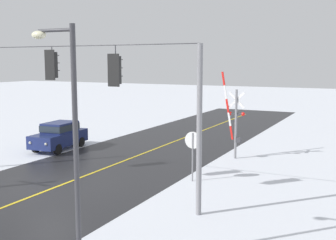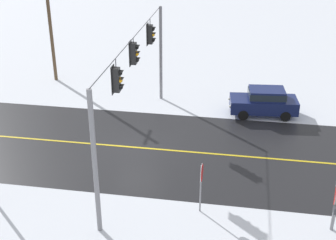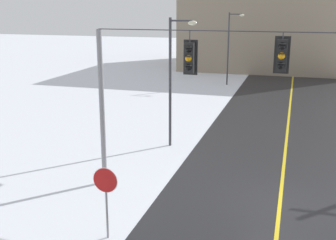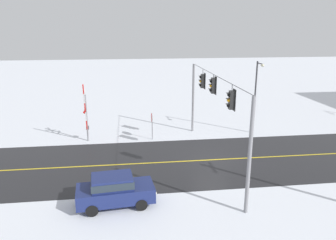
% 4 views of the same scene
% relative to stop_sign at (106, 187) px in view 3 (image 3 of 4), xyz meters
% --- Properties ---
extents(ground_plane, '(160.00, 160.00, 0.00)m').
position_rel_stop_sign_xyz_m(ground_plane, '(5.07, 3.93, -1.71)').
color(ground_plane, silver).
extents(road_asphalt, '(9.00, 80.00, 0.01)m').
position_rel_stop_sign_xyz_m(road_asphalt, '(5.07, 9.93, -1.71)').
color(road_asphalt, black).
rests_on(road_asphalt, ground).
extents(lane_centre_line, '(0.14, 72.00, 0.01)m').
position_rel_stop_sign_xyz_m(lane_centre_line, '(5.07, 9.93, -1.70)').
color(lane_centre_line, gold).
rests_on(lane_centre_line, ground).
extents(signal_span, '(14.20, 0.47, 6.22)m').
position_rel_stop_sign_xyz_m(signal_span, '(5.06, 3.92, 2.54)').
color(signal_span, gray).
rests_on(signal_span, ground).
extents(stop_sign, '(0.80, 0.09, 2.35)m').
position_rel_stop_sign_xyz_m(stop_sign, '(0.00, 0.00, 0.00)').
color(stop_sign, gray).
rests_on(stop_sign, ground).
extents(streetlamp_near, '(1.39, 0.28, 6.50)m').
position_rel_stop_sign_xyz_m(streetlamp_near, '(-0.52, 9.30, 2.20)').
color(streetlamp_near, '#38383D').
rests_on(streetlamp_near, ground).
extents(streetlamp_far, '(1.39, 0.28, 6.50)m').
position_rel_stop_sign_xyz_m(streetlamp_far, '(-0.52, 27.68, 2.20)').
color(streetlamp_far, '#38383D').
rests_on(streetlamp_far, ground).
extents(building_distant, '(18.71, 15.92, 10.48)m').
position_rel_stop_sign_xyz_m(building_distant, '(1.91, 42.10, 3.53)').
color(building_distant, gray).
rests_on(building_distant, ground).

